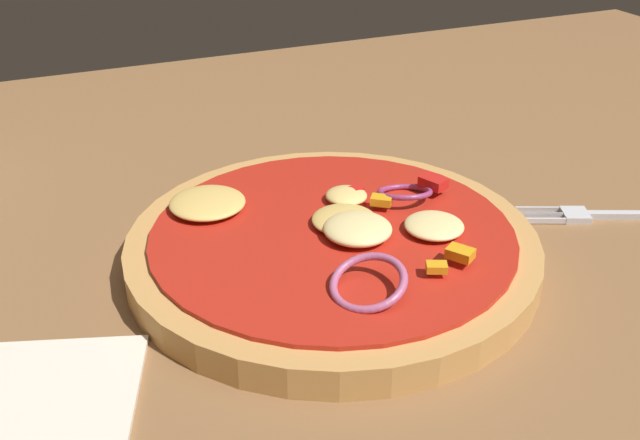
% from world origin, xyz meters
% --- Properties ---
extents(dining_table, '(1.26, 0.96, 0.03)m').
position_xyz_m(dining_table, '(0.00, 0.00, 0.01)').
color(dining_table, brown).
rests_on(dining_table, ground).
extents(pizza, '(0.26, 0.26, 0.04)m').
position_xyz_m(pizza, '(-0.04, 0.01, 0.04)').
color(pizza, tan).
rests_on(pizza, dining_table).
extents(fork, '(0.16, 0.08, 0.01)m').
position_xyz_m(fork, '(0.18, -0.02, 0.03)').
color(fork, silver).
rests_on(fork, dining_table).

